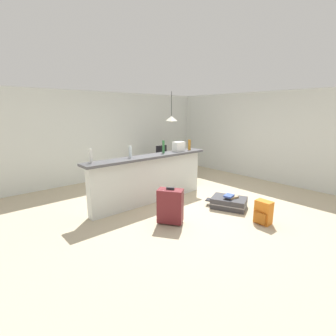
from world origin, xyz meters
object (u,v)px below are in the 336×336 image
at_px(bottle_amber, 189,145).
at_px(suitcase_upright_maroon, 170,206).
at_px(dining_chair_far_side, 159,158).
at_px(backpack_orange, 263,213).
at_px(suitcase_flat_charcoal, 229,203).
at_px(book_stack, 231,196).
at_px(bottle_white, 91,156).
at_px(grocery_bag, 179,146).
at_px(dining_chair_near_partition, 185,164).
at_px(dining_table, 171,157).
at_px(bottle_green, 163,147).
at_px(bottle_clear, 130,152).
at_px(pendant_lamp, 171,118).

xyz_separation_m(bottle_amber, suitcase_upright_maroon, (-1.59, -1.10, -0.84)).
height_order(dining_chair_far_side, backpack_orange, dining_chair_far_side).
height_order(suitcase_flat_charcoal, book_stack, book_stack).
distance_m(bottle_white, backpack_orange, 3.25).
xyz_separation_m(dining_chair_far_side, book_stack, (-0.71, -3.19, -0.26)).
xyz_separation_m(grocery_bag, dining_chair_near_partition, (0.82, 0.61, -0.64)).
relative_size(dining_table, dining_chair_far_side, 1.18).
bearing_deg(book_stack, suitcase_flat_charcoal, 99.21).
bearing_deg(backpack_orange, bottle_green, 101.48).
xyz_separation_m(bottle_clear, suitcase_flat_charcoal, (1.46, -1.40, -1.05)).
height_order(dining_chair_far_side, book_stack, dining_chair_far_side).
bearing_deg(book_stack, bottle_green, 113.28).
xyz_separation_m(dining_chair_near_partition, backpack_orange, (-0.83, -2.81, -0.31)).
relative_size(bottle_clear, grocery_bag, 0.90).
height_order(bottle_white, suitcase_upright_maroon, bottle_white).
distance_m(bottle_green, dining_chair_far_side, 2.31).
relative_size(dining_chair_near_partition, pendant_lamp, 1.09).
height_order(suitcase_flat_charcoal, backpack_orange, backpack_orange).
xyz_separation_m(bottle_green, book_stack, (0.61, -1.42, -0.93)).
bearing_deg(grocery_bag, dining_chair_near_partition, 36.59).
bearing_deg(suitcase_upright_maroon, grocery_bag, 41.78).
distance_m(pendant_lamp, suitcase_upright_maroon, 3.36).
distance_m(bottle_amber, dining_chair_far_side, 1.98).
height_order(suitcase_upright_maroon, book_stack, suitcase_upright_maroon).
relative_size(bottle_white, grocery_bag, 0.98).
bearing_deg(suitcase_flat_charcoal, pendant_lamp, 75.65).
xyz_separation_m(dining_chair_near_partition, suitcase_flat_charcoal, (-0.67, -1.98, -0.41)).
bearing_deg(bottle_green, dining_chair_far_side, 53.42).
xyz_separation_m(bottle_clear, dining_chair_near_partition, (2.14, 0.58, -0.65)).
distance_m(dining_table, backpack_orange, 3.54).
relative_size(bottle_clear, bottle_green, 0.83).
bearing_deg(dining_chair_near_partition, bottle_green, -155.01).
xyz_separation_m(grocery_bag, book_stack, (0.15, -1.40, -0.90)).
distance_m(backpack_orange, book_stack, 0.82).
distance_m(suitcase_upright_maroon, backpack_orange, 1.66).
xyz_separation_m(bottle_white, bottle_amber, (2.48, -0.07, -0.00)).
distance_m(bottle_clear, suitcase_flat_charcoal, 2.28).
height_order(bottle_amber, book_stack, bottle_amber).
bearing_deg(bottle_white, book_stack, -32.40).
bearing_deg(grocery_bag, dining_chair_far_side, 64.32).
distance_m(bottle_clear, dining_chair_far_side, 2.87).
height_order(pendant_lamp, book_stack, pendant_lamp).
xyz_separation_m(bottle_clear, book_stack, (1.47, -1.43, -0.90)).
xyz_separation_m(bottle_white, backpack_orange, (2.13, -2.26, -0.97)).
bearing_deg(book_stack, bottle_amber, 82.15).
distance_m(bottle_amber, backpack_orange, 2.42).
relative_size(pendant_lamp, suitcase_flat_charcoal, 0.96).
bearing_deg(bottle_amber, pendant_lamp, 68.96).
bearing_deg(backpack_orange, bottle_white, 133.40).
relative_size(bottle_green, backpack_orange, 0.68).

